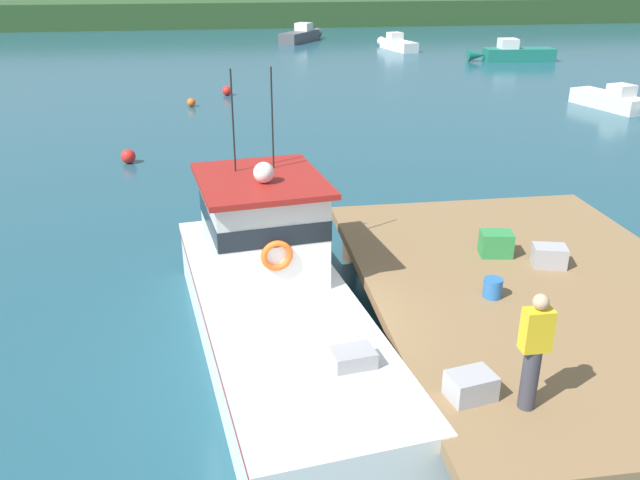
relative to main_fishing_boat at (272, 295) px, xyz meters
name	(u,v)px	position (x,y,z in m)	size (l,w,h in m)	color
ground_plane	(270,367)	(-0.12, -0.72, -1.01)	(200.00, 200.00, 0.00)	#1E4C5B
dock	(539,293)	(4.68, -0.72, 0.07)	(6.00, 9.00, 1.20)	#4C3D2D
main_fishing_boat	(272,295)	(0.00, 0.00, 0.00)	(3.64, 9.96, 4.80)	white
crate_stack_near_edge	(471,386)	(2.32, -3.60, 0.37)	(0.60, 0.44, 0.35)	#9E9EA3
crate_single_by_cleat	(496,244)	(4.40, 0.67, 0.43)	(0.60, 0.44, 0.47)	#2D8442
crate_single_far	(549,256)	(5.20, 0.06, 0.39)	(0.60, 0.44, 0.39)	#9E9EA3
bait_bucket	(493,288)	(3.68, -0.97, 0.36)	(0.32, 0.32, 0.34)	#2866B2
deckhand_by_the_boat	(534,350)	(2.96, -3.90, 1.05)	(0.36, 0.22, 1.63)	#383842
moored_boat_off_the_point	(302,35)	(6.28, 46.35, -0.51)	(4.15, 5.36, 1.45)	#4C4C51
moored_boat_near_channel	(513,53)	(18.95, 33.15, -0.50)	(5.86, 1.85, 1.47)	#196B5B
moored_boat_mid_harbor	(614,101)	(17.23, 17.88, -0.60)	(2.13, 4.79, 1.20)	silver
moored_boat_far_left	(397,44)	(12.74, 40.14, -0.58)	(2.11, 4.92, 1.23)	white
mooring_buoy_outer	(227,91)	(-0.32, 23.94, -0.77)	(0.48, 0.48, 0.48)	red
mooring_buoy_channel_marker	(128,156)	(-3.92, 12.29, -0.76)	(0.49, 0.49, 0.49)	red
mooring_buoy_inshore	(191,102)	(-2.05, 21.44, -0.81)	(0.40, 0.40, 0.40)	#EA5B19
mooring_buoy_spare_mooring	(546,209)	(7.91, 5.41, -0.80)	(0.42, 0.42, 0.42)	silver
far_shoreline	(221,13)	(-0.12, 61.28, 0.19)	(120.00, 8.00, 2.40)	#284723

